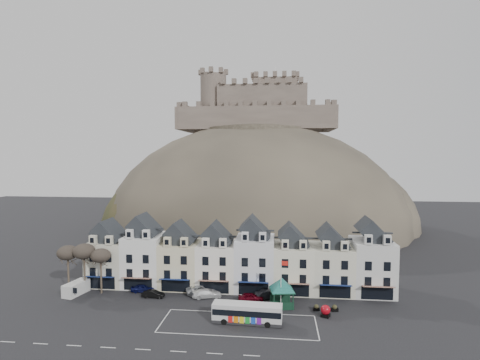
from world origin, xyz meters
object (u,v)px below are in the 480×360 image
object	(u,v)px
bus	(247,312)
car_navy	(143,288)
red_buoy	(326,311)
car_maroon	(251,297)
car_silver	(202,290)
car_black	(153,294)
white_van	(76,288)
car_charcoal	(269,294)
flagpole	(281,281)
car_white	(207,293)
bus_shelter	(282,284)

from	to	relation	value
bus	car_navy	xyz separation A→B (m)	(-19.21, 10.03, -0.86)
red_buoy	car_maroon	distance (m)	12.39
car_navy	car_silver	xyz separation A→B (m)	(10.40, 0.27, 0.05)
bus	car_black	xyz separation A→B (m)	(-16.57, 7.81, -0.94)
bus	white_van	world-z (taller)	bus
car_navy	car_maroon	xyz separation A→B (m)	(19.11, -2.23, 0.02)
car_charcoal	white_van	bearing A→B (deg)	71.63
bus	flagpole	xyz separation A→B (m)	(4.88, 5.28, 2.96)
bus	red_buoy	distance (m)	11.86
car_navy	car_black	distance (m)	3.46
car_maroon	bus	bearing A→B (deg)	172.20
flagpole	car_maroon	size ratio (longest dim) A/B	1.89
flagpole	white_van	distance (m)	35.42
white_van	car_charcoal	xyz separation A→B (m)	(33.07, 1.53, -0.30)
bus	car_white	size ratio (longest dim) A/B	2.04
red_buoy	flagpole	bearing A→B (deg)	162.35
car_black	car_white	xyz separation A→B (m)	(8.96, 0.96, 0.10)
red_buoy	car_black	world-z (taller)	red_buoy
bus_shelter	red_buoy	world-z (taller)	bus_shelter
bus_shelter	car_maroon	world-z (taller)	bus_shelter
car_black	car_navy	bearing A→B (deg)	52.13
car_white	white_van	bearing A→B (deg)	75.24
car_navy	car_maroon	world-z (taller)	car_maroon
bus_shelter	car_silver	size ratio (longest dim) A/B	1.36
bus_shelter	car_navy	world-z (taller)	bus_shelter
car_charcoal	car_navy	bearing A→B (deg)	67.17
bus_shelter	bus	bearing A→B (deg)	-137.91
car_black	car_silver	world-z (taller)	car_silver
flagpole	bus	bearing A→B (deg)	-132.72
white_van	flagpole	bearing A→B (deg)	8.50
red_buoy	bus	bearing A→B (deg)	-164.28
flagpole	car_silver	distance (m)	15.06
car_charcoal	bus_shelter	bearing A→B (deg)	-164.95
car_white	red_buoy	bearing A→B (deg)	-123.47
bus	white_van	distance (m)	31.28
car_black	car_white	distance (m)	9.01
white_van	car_maroon	world-z (taller)	white_van
bus	car_navy	bearing A→B (deg)	155.04
flagpole	car_maroon	bearing A→B (deg)	153.12
car_maroon	red_buoy	bearing A→B (deg)	-120.33
bus_shelter	flagpole	distance (m)	1.42
car_silver	car_charcoal	xyz separation A→B (m)	(11.60, -0.97, 0.03)
bus_shelter	car_black	xyz separation A→B (m)	(-21.53, 1.46, -2.97)
car_navy	car_silver	bearing A→B (deg)	-92.32
bus_shelter	white_van	size ratio (longest dim) A/B	1.43
red_buoy	car_silver	xyz separation A→B (m)	(-20.21, 7.10, -0.16)
car_maroon	car_charcoal	world-z (taller)	car_charcoal
white_van	car_silver	bearing A→B (deg)	19.25
bus_shelter	flagpole	bearing A→B (deg)	-104.51
car_navy	car_white	distance (m)	11.67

